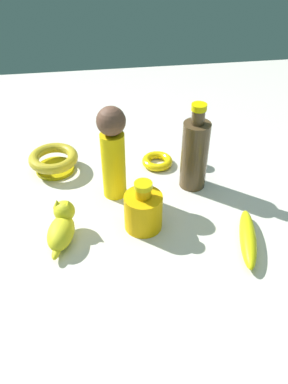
{
  "coord_description": "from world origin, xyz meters",
  "views": [
    {
      "loc": [
        0.74,
        -0.11,
        0.67
      ],
      "look_at": [
        0.0,
        0.0,
        0.07
      ],
      "focal_mm": 36.3,
      "sensor_mm": 36.0,
      "label": 1
    }
  ],
  "objects_px": {
    "bottle_short": "(143,210)",
    "nail_polish_jar": "(196,160)",
    "cat_figurine": "(62,226)",
    "banana": "(248,238)",
    "person_figure_adult": "(113,151)",
    "bowl": "(54,160)",
    "bangle": "(157,161)",
    "bottle_tall": "(195,153)"
  },
  "relations": [
    {
      "from": "bangle",
      "to": "bottle_short",
      "type": "height_order",
      "value": "bottle_short"
    },
    {
      "from": "banana",
      "to": "bowl",
      "type": "distance_m",
      "value": 0.59
    },
    {
      "from": "bangle",
      "to": "banana",
      "type": "relative_size",
      "value": 0.48
    },
    {
      "from": "cat_figurine",
      "to": "bottle_tall",
      "type": "bearing_deg",
      "value": 114.53
    },
    {
      "from": "banana",
      "to": "nail_polish_jar",
      "type": "xyz_separation_m",
      "value": [
        -0.34,
        -0.04,
        0.0
      ]
    },
    {
      "from": "cat_figurine",
      "to": "bowl",
      "type": "bearing_deg",
      "value": -174.22
    },
    {
      "from": "bottle_short",
      "to": "nail_polish_jar",
      "type": "bearing_deg",
      "value": 141.26
    },
    {
      "from": "cat_figurine",
      "to": "bottle_short",
      "type": "xyz_separation_m",
      "value": [
        -0.01,
        0.19,
        0.01
      ]
    },
    {
      "from": "cat_figurine",
      "to": "nail_polish_jar",
      "type": "distance_m",
      "value": 0.46
    },
    {
      "from": "bangle",
      "to": "bowl",
      "type": "height_order",
      "value": "bowl"
    },
    {
      "from": "bowl",
      "to": "bangle",
      "type": "bearing_deg",
      "value": 87.02
    },
    {
      "from": "cat_figurine",
      "to": "bowl",
      "type": "xyz_separation_m",
      "value": [
        -0.29,
        -0.03,
        -0.0
      ]
    },
    {
      "from": "bottle_tall",
      "to": "nail_polish_jar",
      "type": "relative_size",
      "value": 5.73
    },
    {
      "from": "bangle",
      "to": "banana",
      "type": "xyz_separation_m",
      "value": [
        0.35,
        0.15,
        0.01
      ]
    },
    {
      "from": "bottle_short",
      "to": "bottle_tall",
      "type": "bearing_deg",
      "value": 132.83
    },
    {
      "from": "banana",
      "to": "bottle_short",
      "type": "distance_m",
      "value": 0.25
    },
    {
      "from": "nail_polish_jar",
      "to": "bangle",
      "type": "bearing_deg",
      "value": -99.87
    },
    {
      "from": "banana",
      "to": "bottle_short",
      "type": "xyz_separation_m",
      "value": [
        -0.1,
        -0.23,
        0.03
      ]
    },
    {
      "from": "nail_polish_jar",
      "to": "bowl",
      "type": "relative_size",
      "value": 0.3
    },
    {
      "from": "banana",
      "to": "bowl",
      "type": "bearing_deg",
      "value": 66.99
    },
    {
      "from": "bangle",
      "to": "bowl",
      "type": "bearing_deg",
      "value": -92.98
    },
    {
      "from": "cat_figurine",
      "to": "person_figure_adult",
      "type": "relative_size",
      "value": 0.56
    },
    {
      "from": "bottle_short",
      "to": "bowl",
      "type": "height_order",
      "value": "bottle_short"
    },
    {
      "from": "bowl",
      "to": "banana",
      "type": "bearing_deg",
      "value": 50.93
    },
    {
      "from": "bottle_tall",
      "to": "nail_polish_jar",
      "type": "distance_m",
      "value": 0.13
    },
    {
      "from": "bowl",
      "to": "nail_polish_jar",
      "type": "bearing_deg",
      "value": 85.15
    },
    {
      "from": "cat_figurine",
      "to": "bowl",
      "type": "relative_size",
      "value": 1.01
    },
    {
      "from": "bangle",
      "to": "cat_figurine",
      "type": "distance_m",
      "value": 0.39
    },
    {
      "from": "banana",
      "to": "bowl",
      "type": "height_order",
      "value": "bowl"
    },
    {
      "from": "banana",
      "to": "person_figure_adult",
      "type": "height_order",
      "value": "person_figure_adult"
    },
    {
      "from": "bangle",
      "to": "person_figure_adult",
      "type": "xyz_separation_m",
      "value": [
        0.12,
        -0.14,
        0.13
      ]
    },
    {
      "from": "bottle_tall",
      "to": "person_figure_adult",
      "type": "xyz_separation_m",
      "value": [
        0.01,
        -0.22,
        0.03
      ]
    },
    {
      "from": "banana",
      "to": "nail_polish_jar",
      "type": "bearing_deg",
      "value": 22.94
    },
    {
      "from": "bangle",
      "to": "bottle_short",
      "type": "xyz_separation_m",
      "value": [
        0.26,
        -0.08,
        0.04
      ]
    },
    {
      "from": "cat_figurine",
      "to": "nail_polish_jar",
      "type": "relative_size",
      "value": 3.37
    },
    {
      "from": "bangle",
      "to": "bottle_short",
      "type": "bearing_deg",
      "value": -17.13
    },
    {
      "from": "bangle",
      "to": "nail_polish_jar",
      "type": "height_order",
      "value": "nail_polish_jar"
    },
    {
      "from": "nail_polish_jar",
      "to": "person_figure_adult",
      "type": "height_order",
      "value": "person_figure_adult"
    },
    {
      "from": "bangle",
      "to": "banana",
      "type": "bearing_deg",
      "value": 23.29
    },
    {
      "from": "bangle",
      "to": "nail_polish_jar",
      "type": "relative_size",
      "value": 2.15
    },
    {
      "from": "bottle_tall",
      "to": "cat_figurine",
      "type": "xyz_separation_m",
      "value": [
        0.16,
        -0.35,
        -0.07
      ]
    },
    {
      "from": "cat_figurine",
      "to": "banana",
      "type": "xyz_separation_m",
      "value": [
        0.08,
        0.43,
        -0.02
      ]
    }
  ]
}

